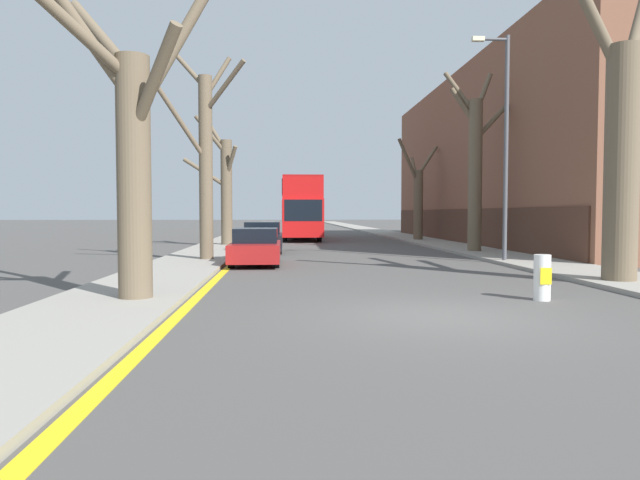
{
  "coord_description": "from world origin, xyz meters",
  "views": [
    {
      "loc": [
        -2.8,
        -9.94,
        1.85
      ],
      "look_at": [
        -0.63,
        25.04,
        0.2
      ],
      "focal_mm": 32.0,
      "sensor_mm": 36.0,
      "label": 1
    }
  ],
  "objects": [
    {
      "name": "ground_plane",
      "position": [
        0.0,
        0.0,
        0.0
      ],
      "size": [
        300.0,
        300.0,
        0.0
      ],
      "primitive_type": "plane",
      "color": "#4C4947"
    },
    {
      "name": "sidewalk_left",
      "position": [
        -6.3,
        50.0,
        0.06
      ],
      "size": [
        2.77,
        120.0,
        0.12
      ],
      "primitive_type": "cube",
      "color": "gray",
      "rests_on": "ground"
    },
    {
      "name": "sidewalk_right",
      "position": [
        6.3,
        50.0,
        0.06
      ],
      "size": [
        2.77,
        120.0,
        0.12
      ],
      "primitive_type": "cube",
      "color": "gray",
      "rests_on": "ground"
    },
    {
      "name": "building_facade_right",
      "position": [
        12.67,
        24.74,
        5.24
      ],
      "size": [
        10.08,
        32.16,
        10.51
      ],
      "color": "brown",
      "rests_on": "ground"
    },
    {
      "name": "kerb_line_stripe",
      "position": [
        -4.73,
        50.0,
        0.0
      ],
      "size": [
        0.24,
        120.0,
        0.01
      ],
      "primitive_type": "cube",
      "color": "yellow",
      "rests_on": "ground"
    },
    {
      "name": "street_tree_left_0",
      "position": [
        -5.95,
        1.87,
        3.23
      ],
      "size": [
        4.02,
        3.7,
        6.76
      ],
      "color": "brown",
      "rests_on": "ground"
    },
    {
      "name": "street_tree_left_1",
      "position": [
        -5.78,
        11.86,
        3.95
      ],
      "size": [
        3.18,
        3.03,
        7.98
      ],
      "color": "brown",
      "rests_on": "ground"
    },
    {
      "name": "street_tree_left_2",
      "position": [
        -6.12,
        21.93,
        3.41
      ],
      "size": [
        3.08,
        2.55,
        7.49
      ],
      "color": "brown",
      "rests_on": "ground"
    },
    {
      "name": "street_tree_right_0",
      "position": [
        5.91,
        4.36,
        3.57
      ],
      "size": [
        3.5,
        2.34,
        8.22
      ],
      "color": "brown",
      "rests_on": "ground"
    },
    {
      "name": "street_tree_right_1",
      "position": [
        5.97,
        15.95,
        3.99
      ],
      "size": [
        3.07,
        1.2,
        8.46
      ],
      "color": "brown",
      "rests_on": "ground"
    },
    {
      "name": "street_tree_right_2",
      "position": [
        6.0,
        27.29,
        2.83
      ],
      "size": [
        3.2,
        2.13,
        6.69
      ],
      "color": "brown",
      "rests_on": "ground"
    },
    {
      "name": "double_decker_bus",
      "position": [
        -1.66,
        30.8,
        2.4
      ],
      "size": [
        2.62,
        11.55,
        4.23
      ],
      "color": "red",
      "rests_on": "ground"
    },
    {
      "name": "parked_car_0",
      "position": [
        -3.84,
        10.6,
        0.63
      ],
      "size": [
        1.74,
        3.99,
        1.31
      ],
      "color": "maroon",
      "rests_on": "ground"
    },
    {
      "name": "parked_car_1",
      "position": [
        -3.84,
        17.04,
        0.68
      ],
      "size": [
        1.84,
        4.28,
        1.44
      ],
      "color": "black",
      "rests_on": "ground"
    },
    {
      "name": "lamp_post",
      "position": [
        5.23,
        10.64,
        4.62
      ],
      "size": [
        1.4,
        0.2,
        8.32
      ],
      "color": "#4C4F54",
      "rests_on": "ground"
    },
    {
      "name": "traffic_bollard",
      "position": [
        2.65,
        1.77,
        0.49
      ],
      "size": [
        0.35,
        0.36,
        0.98
      ],
      "color": "white",
      "rests_on": "ground"
    }
  ]
}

